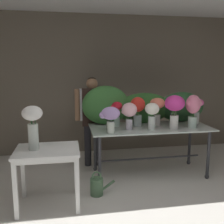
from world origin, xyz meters
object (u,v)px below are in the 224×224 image
object	(u,v)px
vase_coral_peonies	(157,107)
watering_can	(97,186)
vase_lilac_anemones	(110,116)
vase_magenta_carnations	(174,107)
vase_ivory_snapdragons	(152,113)
vase_fuchsia_freesia	(197,107)
vase_scarlet_hydrangea	(138,109)
side_table_white	(48,156)
vase_white_roses_tall	(33,123)
vase_crimson_stock	(117,111)
florist	(92,112)
vase_sunset_tulips	(174,109)
vase_blush_ranunculus	(129,112)
vase_rosy_dahlias	(193,108)
display_table_glass	(150,134)

from	to	relation	value
vase_coral_peonies	watering_can	xyz separation A→B (m)	(-1.07, -0.61, -1.00)
vase_lilac_anemones	vase_magenta_carnations	size ratio (longest dim) A/B	0.74
watering_can	vase_ivory_snapdragons	bearing A→B (deg)	21.78
vase_fuchsia_freesia	vase_scarlet_hydrangea	size ratio (longest dim) A/B	0.91
side_table_white	vase_white_roses_tall	size ratio (longest dim) A/B	1.43
vase_crimson_stock	vase_ivory_snapdragons	bearing A→B (deg)	-33.39
florist	vase_magenta_carnations	distance (m)	1.44
vase_lilac_anemones	vase_sunset_tulips	world-z (taller)	vase_sunset_tulips
vase_blush_ranunculus	watering_can	distance (m)	1.19
vase_ivory_snapdragons	vase_magenta_carnations	size ratio (longest dim) A/B	0.79
vase_coral_peonies	vase_rosy_dahlias	bearing A→B (deg)	-25.62
vase_lilac_anemones	vase_white_roses_tall	world-z (taller)	vase_white_roses_tall
vase_fuchsia_freesia	vase_coral_peonies	bearing A→B (deg)	-178.62
vase_fuchsia_freesia	vase_scarlet_hydrangea	bearing A→B (deg)	178.75
florist	watering_can	bearing A→B (deg)	-92.87
vase_ivory_snapdragons	vase_sunset_tulips	bearing A→B (deg)	30.22
florist	vase_ivory_snapdragons	world-z (taller)	florist
vase_fuchsia_freesia	vase_coral_peonies	size ratio (longest dim) A/B	0.94
vase_coral_peonies	vase_crimson_stock	xyz separation A→B (m)	(-0.66, 0.07, -0.06)
side_table_white	florist	world-z (taller)	florist
vase_crimson_stock	vase_fuchsia_freesia	bearing A→B (deg)	-2.16
vase_coral_peonies	vase_rosy_dahlias	size ratio (longest dim) A/B	0.88
display_table_glass	vase_scarlet_hydrangea	distance (m)	0.46
display_table_glass	vase_ivory_snapdragons	xyz separation A→B (m)	(-0.04, -0.19, 0.39)
vase_fuchsia_freesia	vase_coral_peonies	world-z (taller)	vase_coral_peonies
vase_coral_peonies	vase_crimson_stock	distance (m)	0.67
vase_rosy_dahlias	vase_scarlet_hydrangea	bearing A→B (deg)	161.27
side_table_white	vase_magenta_carnations	xyz separation A→B (m)	(1.88, 0.48, 0.51)
vase_rosy_dahlias	vase_crimson_stock	bearing A→B (deg)	165.17
side_table_white	vase_blush_ranunculus	distance (m)	1.40
vase_blush_ranunculus	vase_magenta_carnations	world-z (taller)	vase_magenta_carnations
vase_coral_peonies	vase_crimson_stock	world-z (taller)	vase_coral_peonies
vase_crimson_stock	vase_white_roses_tall	xyz separation A→B (m)	(-1.21, -0.83, 0.03)
vase_coral_peonies	vase_ivory_snapdragons	size ratio (longest dim) A/B	1.10
vase_sunset_tulips	watering_can	world-z (taller)	vase_sunset_tulips
vase_ivory_snapdragons	vase_crimson_stock	xyz separation A→B (m)	(-0.49, 0.32, -0.01)
display_table_glass	vase_scarlet_hydrangea	bearing A→B (deg)	150.63
side_table_white	vase_rosy_dahlias	distance (m)	2.32
florist	vase_white_roses_tall	bearing A→B (deg)	-123.73
side_table_white	vase_crimson_stock	bearing A→B (deg)	38.52
vase_scarlet_hydrangea	vase_crimson_stock	bearing A→B (deg)	175.13
vase_rosy_dahlias	watering_can	xyz separation A→B (m)	(-1.57, -0.37, -1.00)
florist	vase_fuchsia_freesia	size ratio (longest dim) A/B	3.69
side_table_white	vase_blush_ranunculus	xyz separation A→B (m)	(1.19, 0.58, 0.43)
vase_fuchsia_freesia	vase_ivory_snapdragons	world-z (taller)	vase_fuchsia_freesia
vase_fuchsia_freesia	vase_rosy_dahlias	bearing A→B (deg)	-128.15
vase_rosy_dahlias	vase_white_roses_tall	xyz separation A→B (m)	(-2.37, -0.53, -0.03)
vase_fuchsia_freesia	vase_rosy_dahlias	distance (m)	0.33
side_table_white	vase_fuchsia_freesia	xyz separation A→B (m)	(2.41, 0.78, 0.45)
vase_coral_peonies	watering_can	world-z (taller)	vase_coral_peonies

